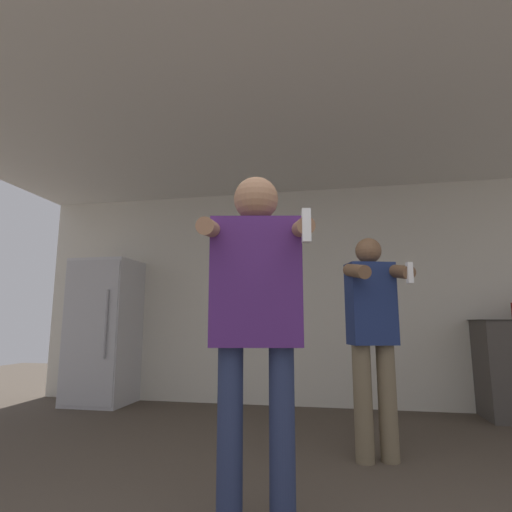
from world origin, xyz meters
name	(u,v)px	position (x,y,z in m)	size (l,w,h in m)	color
wall_back	(317,294)	(0.00, 3.37, 1.27)	(7.00, 0.06, 2.55)	beige
ceiling_slab	(305,122)	(0.00, 1.67, 2.57)	(7.00, 3.86, 0.05)	silver
refrigerator	(104,331)	(-2.53, 3.03, 0.85)	(0.70, 0.66, 1.69)	silver
person_woman_foreground	(256,307)	(-0.19, 0.51, 1.02)	(0.56, 0.55, 1.69)	navy
person_man_side	(373,329)	(0.46, 1.61, 0.90)	(0.48, 0.50, 1.57)	#75664C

